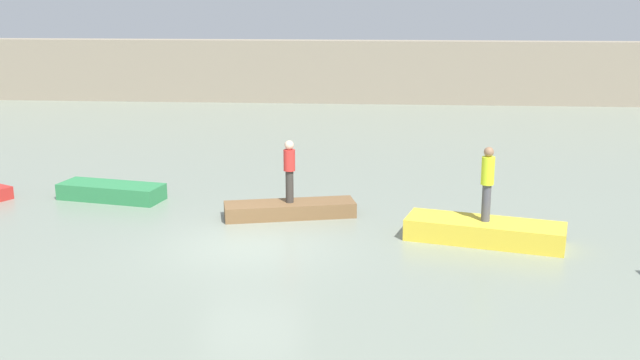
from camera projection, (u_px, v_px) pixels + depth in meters
The scene contains 7 objects.
ground_plane at pixel (251, 245), 18.91m from camera, with size 120.00×120.00×0.00m, color gray.
embankment_wall at pixel (324, 71), 42.89m from camera, with size 80.00×1.20×3.47m, color gray.
rowboat_green at pixel (112, 192), 23.01m from camera, with size 3.15×1.09×0.48m, color #2D7F47.
rowboat_brown at pixel (290, 209), 21.26m from camera, with size 3.62×0.96×0.41m, color brown.
rowboat_yellow at pixel (485, 231), 19.10m from camera, with size 3.90×1.23×0.54m, color gold.
person_hiviz_shirt at pixel (487, 180), 18.78m from camera, with size 0.32×0.32×1.88m.
person_red_shirt at pixel (289, 168), 20.97m from camera, with size 0.32×0.32×1.75m.
Camera 1 is at (3.11, -17.78, 6.11)m, focal length 42.87 mm.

